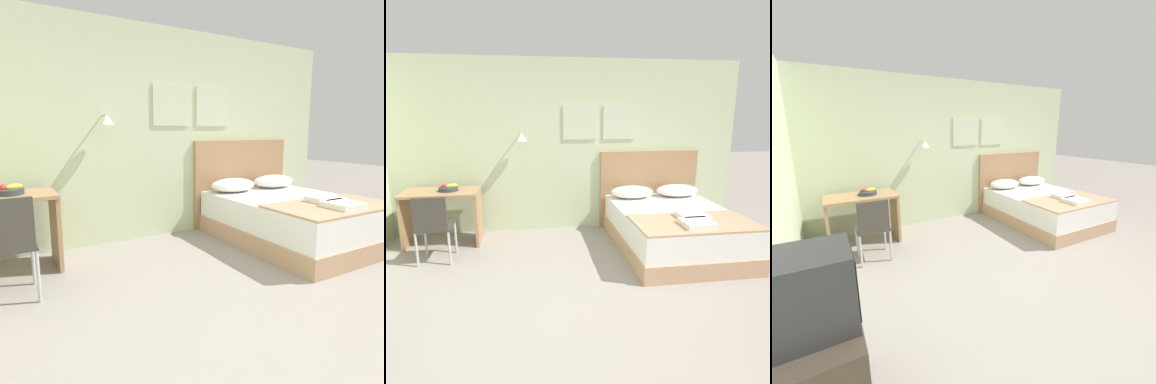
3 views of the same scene
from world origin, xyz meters
The scene contains 14 objects.
ground_plane centered at (0.00, 0.00, 0.00)m, with size 24.00×24.00×0.00m, color gray.
wall_back centered at (0.01, 2.59, 1.33)m, with size 5.85×0.31×2.65m.
bed centered at (1.50, 1.49, 0.27)m, with size 1.50×2.02×0.55m.
headboard centered at (1.50, 2.53, 0.62)m, with size 1.62×0.06×1.24m.
pillow_left centered at (1.12, 2.24, 0.64)m, with size 0.66×0.42×0.18m.
pillow_right centered at (1.87, 2.24, 0.64)m, with size 0.66×0.42×0.18m.
throw_blanket centered at (1.50, 0.90, 0.56)m, with size 1.46×0.81×0.02m.
folded_towel_near_foot centered at (1.54, 1.04, 0.60)m, with size 0.34×0.33×0.06m.
folded_towel_mid_bed centered at (1.46, 0.76, 0.60)m, with size 0.35×0.33×0.06m.
desk centered at (-1.69, 2.14, 0.52)m, with size 1.03×0.59×0.77m.
desk_chair centered at (-1.65, 1.46, 0.52)m, with size 0.42×0.42×0.87m.
fruit_bowl centered at (-1.59, 2.15, 0.81)m, with size 0.27×0.26×0.10m.
tv_stand centered at (-2.28, -0.41, 0.32)m, with size 0.46×0.68×0.65m.
television centered at (-2.27, -0.41, 0.88)m, with size 0.45×0.40×0.47m.
Camera 3 is at (-2.14, -1.92, 1.77)m, focal length 24.00 mm.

